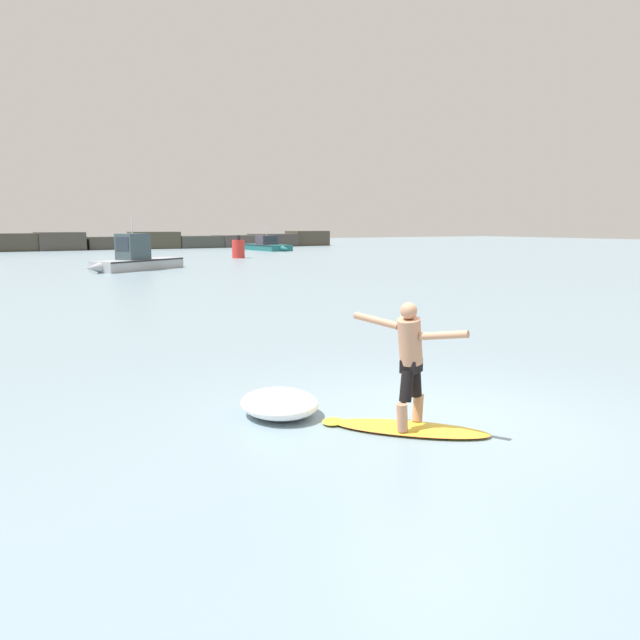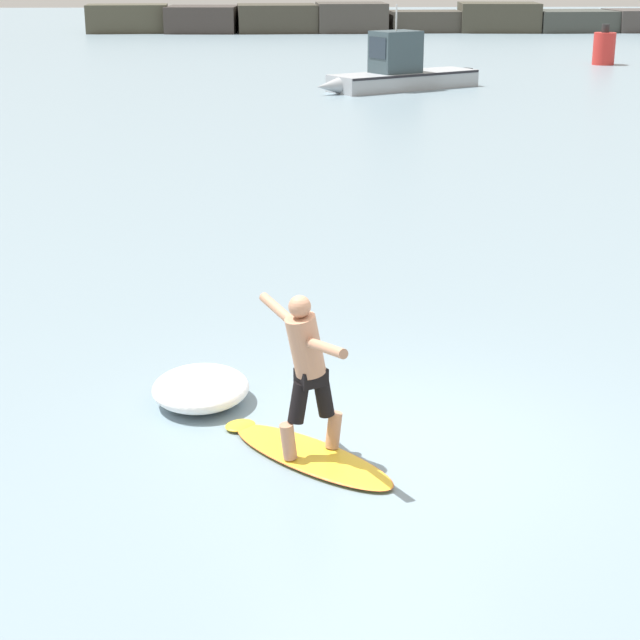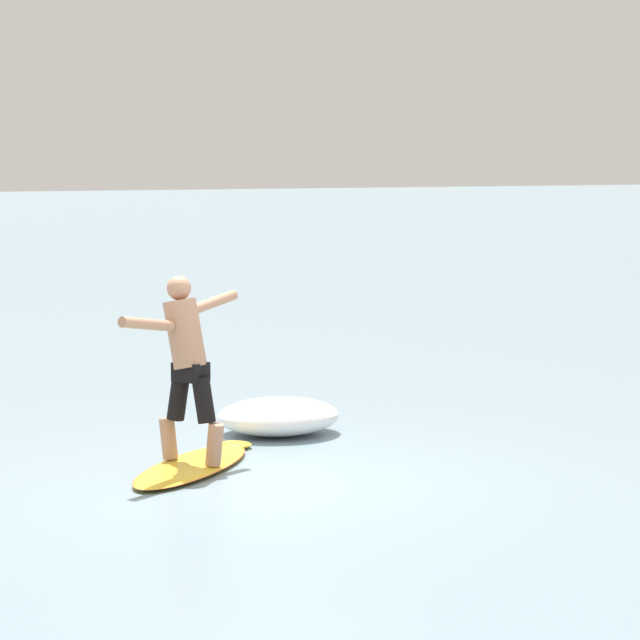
{
  "view_description": "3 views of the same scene",
  "coord_description": "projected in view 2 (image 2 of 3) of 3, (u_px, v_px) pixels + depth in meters",
  "views": [
    {
      "loc": [
        -5.35,
        -6.17,
        2.52
      ],
      "look_at": [
        -1.09,
        1.14,
        1.23
      ],
      "focal_mm": 35.0,
      "sensor_mm": 36.0,
      "label": 1
    },
    {
      "loc": [
        -0.91,
        -9.35,
        4.42
      ],
      "look_at": [
        -0.54,
        0.58,
        1.07
      ],
      "focal_mm": 60.0,
      "sensor_mm": 36.0,
      "label": 2
    },
    {
      "loc": [
        10.8,
        -5.23,
        2.6
      ],
      "look_at": [
        -0.32,
        0.73,
        1.24
      ],
      "focal_mm": 85.0,
      "sensor_mm": 36.0,
      "label": 3
    }
  ],
  "objects": [
    {
      "name": "rock_jetty_breakwater",
      "position": [
        454.0,
        19.0,
        69.11
      ],
      "size": [
        48.07,
        4.75,
        1.81
      ],
      "color": "#464436",
      "rests_on": "ground"
    },
    {
      "name": "channel_marker_buoy",
      "position": [
        604.0,
        48.0,
        47.27
      ],
      "size": [
        0.97,
        0.97,
        1.74
      ],
      "color": "red",
      "rests_on": "ground"
    },
    {
      "name": "surfer",
      "position": [
        307.0,
        363.0,
        9.64
      ],
      "size": [
        0.8,
        1.34,
        1.56
      ],
      "color": "tan",
      "rests_on": "surfboard"
    },
    {
      "name": "wave_foam_at_tail",
      "position": [
        201.0,
        388.0,
        11.18
      ],
      "size": [
        1.07,
        1.22,
        0.34
      ],
      "color": "white",
      "rests_on": "ground"
    },
    {
      "name": "ground_plane",
      "position": [
        378.0,
        443.0,
        10.3
      ],
      "size": [
        200.0,
        200.0,
        0.0
      ],
      "primitive_type": "plane",
      "color": "#78909E"
    },
    {
      "name": "surfboard",
      "position": [
        309.0,
        455.0,
        9.99
      ],
      "size": [
        1.79,
        1.83,
        0.2
      ],
      "color": "yellow",
      "rests_on": "ground"
    },
    {
      "name": "fishing_boat_near_jetty",
      "position": [
        399.0,
        72.0,
        38.2
      ],
      "size": [
        6.21,
        4.39,
        2.95
      ],
      "color": "#A1A7AD",
      "rests_on": "ground"
    }
  ]
}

